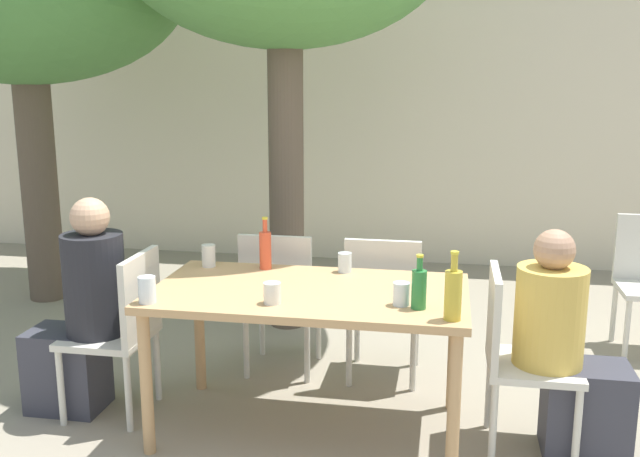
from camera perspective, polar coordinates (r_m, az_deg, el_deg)
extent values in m
plane|color=gray|center=(3.91, -0.82, -15.72)|extent=(30.00, 30.00, 0.00)
cube|color=beige|center=(7.02, 4.86, 8.67)|extent=(10.00, 0.08, 2.80)
cylinder|color=brown|center=(5.13, -2.71, 3.54)|extent=(0.25, 0.25, 2.11)
cylinder|color=brown|center=(6.22, -21.52, 3.12)|extent=(0.29, 0.29, 1.88)
cube|color=tan|center=(3.62, -0.85, -5.18)|extent=(1.59, 0.87, 0.04)
cylinder|color=tan|center=(3.63, -13.73, -11.97)|extent=(0.06, 0.06, 0.73)
cylinder|color=tan|center=(3.35, 10.66, -13.98)|extent=(0.06, 0.06, 0.73)
cylinder|color=tan|center=(4.28, -9.63, -8.01)|extent=(0.06, 0.06, 0.73)
cylinder|color=tan|center=(4.04, 10.63, -9.28)|extent=(0.06, 0.06, 0.73)
cube|color=beige|center=(4.07, -16.57, -8.27)|extent=(0.44, 0.44, 0.04)
cube|color=beige|center=(3.91, -14.16, -5.23)|extent=(0.04, 0.44, 0.45)
cylinder|color=beige|center=(4.40, -17.51, -10.00)|extent=(0.04, 0.04, 0.42)
cylinder|color=beige|center=(4.09, -20.01, -11.88)|extent=(0.04, 0.04, 0.42)
cylinder|color=beige|center=(4.24, -12.88, -10.57)|extent=(0.04, 0.04, 0.42)
cylinder|color=beige|center=(3.92, -15.09, -12.62)|extent=(0.04, 0.04, 0.42)
cube|color=beige|center=(3.69, 16.70, -10.47)|extent=(0.44, 0.44, 0.04)
cube|color=beige|center=(3.59, 13.74, -6.82)|extent=(0.04, 0.44, 0.45)
cylinder|color=beige|center=(3.64, 19.87, -14.99)|extent=(0.04, 0.04, 0.42)
cylinder|color=beige|center=(3.98, 18.98, -12.52)|extent=(0.04, 0.04, 0.42)
cylinder|color=beige|center=(3.59, 13.68, -14.95)|extent=(0.04, 0.04, 0.42)
cylinder|color=beige|center=(3.94, 13.38, -12.44)|extent=(0.04, 0.04, 0.42)
cube|color=beige|center=(4.48, -2.97, -5.87)|extent=(0.44, 0.44, 0.04)
cube|color=beige|center=(4.23, -3.62, -3.56)|extent=(0.44, 0.04, 0.45)
cylinder|color=beige|center=(4.70, -0.12, -7.96)|extent=(0.04, 0.04, 0.42)
cylinder|color=beige|center=(4.78, -4.65, -7.65)|extent=(0.04, 0.04, 0.42)
cylinder|color=beige|center=(4.35, -1.04, -9.66)|extent=(0.04, 0.04, 0.42)
cylinder|color=beige|center=(4.43, -5.93, -9.28)|extent=(0.04, 0.04, 0.42)
cube|color=beige|center=(4.39, 5.19, -6.31)|extent=(0.44, 0.44, 0.04)
cube|color=beige|center=(4.12, 5.00, -3.99)|extent=(0.44, 0.04, 0.45)
cylinder|color=beige|center=(4.63, 7.72, -8.37)|extent=(0.04, 0.04, 0.42)
cylinder|color=beige|center=(4.66, 3.00, -8.14)|extent=(0.04, 0.04, 0.42)
cylinder|color=beige|center=(4.28, 7.47, -10.15)|extent=(0.04, 0.04, 0.42)
cylinder|color=beige|center=(4.31, 2.34, -9.88)|extent=(0.04, 0.04, 0.42)
cylinder|color=beige|center=(5.04, 23.33, -7.56)|extent=(0.04, 0.04, 0.42)
cylinder|color=beige|center=(5.39, 22.45, -6.22)|extent=(0.04, 0.04, 0.42)
cube|color=#383842|center=(4.27, -19.57, -10.57)|extent=(0.40, 0.29, 0.46)
cylinder|color=#232328|center=(4.01, -17.59, -4.26)|extent=(0.33, 0.33, 0.55)
sphere|color=tan|center=(3.93, -17.93, 0.89)|extent=(0.21, 0.21, 0.21)
cube|color=#383842|center=(3.81, 20.49, -13.45)|extent=(0.40, 0.30, 0.46)
cylinder|color=gold|center=(3.61, 17.90, -6.69)|extent=(0.33, 0.33, 0.48)
sphere|color=tan|center=(3.52, 18.25, -1.62)|extent=(0.19, 0.19, 0.19)
cylinder|color=gold|center=(3.20, 10.59, -5.30)|extent=(0.08, 0.08, 0.22)
cylinder|color=gold|center=(3.15, 10.70, -2.70)|extent=(0.03, 0.03, 0.08)
cylinder|color=gold|center=(3.14, 10.73, -1.91)|extent=(0.04, 0.04, 0.01)
cylinder|color=#DB4C2D|center=(3.97, -4.39, -1.77)|extent=(0.07, 0.07, 0.21)
cylinder|color=#DB4C2D|center=(3.94, -4.43, 0.22)|extent=(0.03, 0.03, 0.07)
cylinder|color=gold|center=(3.93, -4.44, 0.83)|extent=(0.03, 0.03, 0.01)
cylinder|color=#287A38|center=(3.33, 7.92, -4.87)|extent=(0.07, 0.07, 0.18)
cylinder|color=#287A38|center=(3.29, 7.99, -2.82)|extent=(0.03, 0.03, 0.06)
cylinder|color=gold|center=(3.28, 8.01, -2.19)|extent=(0.03, 0.03, 0.01)
cylinder|color=silver|center=(3.91, 1.99, -2.73)|extent=(0.08, 0.08, 0.11)
cylinder|color=silver|center=(4.06, -8.90, -2.16)|extent=(0.08, 0.08, 0.13)
cylinder|color=silver|center=(3.38, 6.52, -5.22)|extent=(0.08, 0.08, 0.11)
cylinder|color=silver|center=(3.39, -3.85, -5.17)|extent=(0.08, 0.08, 0.10)
cylinder|color=white|center=(3.48, -13.67, -4.78)|extent=(0.08, 0.08, 0.13)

